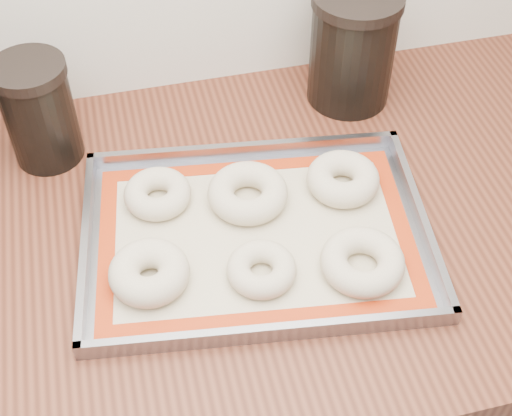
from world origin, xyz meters
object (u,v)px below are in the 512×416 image
object	(u,v)px
bagel_front_right	(362,262)
canister_right	(353,48)
bagel_front_left	(149,273)
bagel_back_left	(158,194)
baking_tray	(256,235)
bagel_back_mid	(248,193)
bagel_front_mid	(261,269)
bagel_back_right	(343,179)
canister_mid	(39,112)

from	to	relation	value
bagel_front_right	canister_right	bearing A→B (deg)	74.01
bagel_front_left	bagel_back_left	world-z (taller)	bagel_front_left
baking_tray	bagel_back_left	size ratio (longest dim) A/B	5.32
bagel_back_mid	bagel_front_left	bearing A→B (deg)	-145.02
bagel_front_mid	bagel_front_right	world-z (taller)	bagel_front_right
bagel_back_mid	bagel_front_right	bearing A→B (deg)	-53.31
bagel_back_left	bagel_back_mid	world-z (taller)	bagel_back_mid
baking_tray	bagel_back_right	size ratio (longest dim) A/B	4.84
bagel_back_left	bagel_back_right	xyz separation A→B (m)	(0.26, -0.04, 0.00)
bagel_front_left	canister_right	distance (m)	0.48
bagel_back_left	bagel_back_right	size ratio (longest dim) A/B	0.91
canister_right	bagel_front_mid	bearing A→B (deg)	-124.62
bagel_back_right	canister_mid	distance (m)	0.44
bagel_back_right	bagel_back_mid	bearing A→B (deg)	177.68
canister_mid	baking_tray	bearing A→B (deg)	-42.18
bagel_front_left	bagel_front_right	xyz separation A→B (m)	(0.27, -0.05, -0.00)
baking_tray	canister_right	xyz separation A→B (m)	(0.22, 0.26, 0.09)
bagel_front_right	bagel_back_mid	distance (m)	0.19
baking_tray	bagel_front_mid	world-z (taller)	bagel_front_mid
bagel_front_right	canister_right	world-z (taller)	canister_right
bagel_front_mid	bagel_back_right	bearing A→B (deg)	39.98
baking_tray	bagel_front_right	size ratio (longest dim) A/B	4.62
baking_tray	bagel_back_mid	distance (m)	0.07
bagel_front_right	canister_mid	world-z (taller)	canister_mid
bagel_front_right	bagel_front_left	bearing A→B (deg)	170.15
bagel_front_left	bagel_back_mid	size ratio (longest dim) A/B	0.92
canister_mid	canister_right	distance (m)	0.48
baking_tray	canister_mid	size ratio (longest dim) A/B	3.08
bagel_front_right	bagel_back_right	world-z (taller)	bagel_back_right
baking_tray	bagel_back_left	bearing A→B (deg)	141.51
bagel_back_left	canister_right	world-z (taller)	canister_right
baking_tray	bagel_front_mid	bearing A→B (deg)	-98.05
canister_mid	canister_right	world-z (taller)	canister_right
bagel_back_left	bagel_front_left	bearing A→B (deg)	-102.61
baking_tray	bagel_front_left	xyz separation A→B (m)	(-0.15, -0.04, 0.02)
bagel_front_left	bagel_front_mid	bearing A→B (deg)	-10.31
bagel_front_right	bagel_front_mid	bearing A→B (deg)	170.65
bagel_front_mid	bagel_back_left	bearing A→B (deg)	123.75
bagel_front_left	canister_right	world-z (taller)	canister_right
bagel_back_left	bagel_back_right	world-z (taller)	bagel_back_right
bagel_front_mid	bagel_back_mid	size ratio (longest dim) A/B	0.80
bagel_back_mid	bagel_back_right	xyz separation A→B (m)	(0.14, -0.01, 0.00)
bagel_front_right	bagel_back_mid	size ratio (longest dim) A/B	0.97
baking_tray	canister_mid	world-z (taller)	canister_mid
bagel_front_right	bagel_back_right	size ratio (longest dim) A/B	1.05
bagel_front_left	bagel_front_mid	world-z (taller)	bagel_front_left
bagel_back_right	canister_right	bearing A→B (deg)	69.22
bagel_back_left	canister_right	xyz separation A→B (m)	(0.34, 0.17, 0.07)
baking_tray	bagel_back_right	distance (m)	0.15
bagel_front_right	bagel_back_left	world-z (taller)	bagel_front_right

